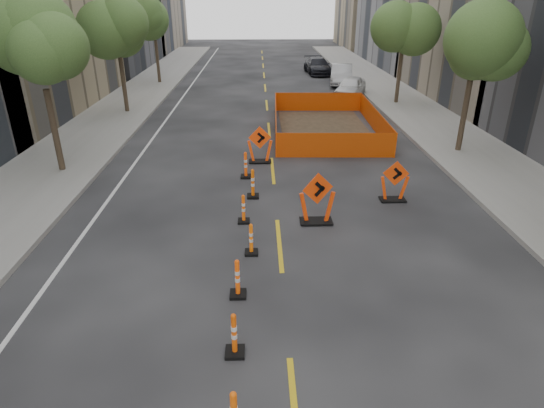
{
  "coord_description": "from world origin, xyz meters",
  "views": [
    {
      "loc": [
        -0.56,
        -7.29,
        6.47
      ],
      "look_at": [
        -0.2,
        4.35,
        1.1
      ],
      "focal_mm": 30.0,
      "sensor_mm": 36.0,
      "label": 1
    }
  ],
  "objects_px": {
    "channelizer_3": "(237,278)",
    "channelizer_5": "(243,209)",
    "channelizer_4": "(251,239)",
    "chevron_sign_left": "(260,145)",
    "channelizer_6": "(253,183)",
    "channelizer_7": "(246,165)",
    "parked_car_near": "(351,87)",
    "parked_car_far": "(318,66)",
    "chevron_sign_right": "(395,181)",
    "channelizer_2": "(234,334)",
    "parked_car_mid": "(341,75)",
    "chevron_sign_center": "(317,198)"
  },
  "relations": [
    {
      "from": "channelizer_6",
      "to": "channelizer_7",
      "type": "relative_size",
      "value": 1.01
    },
    {
      "from": "parked_car_near",
      "to": "channelizer_2",
      "type": "bearing_deg",
      "value": -83.11
    },
    {
      "from": "chevron_sign_left",
      "to": "chevron_sign_right",
      "type": "bearing_deg",
      "value": -47.69
    },
    {
      "from": "chevron_sign_right",
      "to": "parked_car_near",
      "type": "height_order",
      "value": "chevron_sign_right"
    },
    {
      "from": "channelizer_6",
      "to": "chevron_sign_left",
      "type": "relative_size",
      "value": 0.67
    },
    {
      "from": "channelizer_2",
      "to": "channelizer_4",
      "type": "relative_size",
      "value": 1.06
    },
    {
      "from": "channelizer_2",
      "to": "parked_car_far",
      "type": "height_order",
      "value": "parked_car_far"
    },
    {
      "from": "channelizer_6",
      "to": "chevron_sign_right",
      "type": "distance_m",
      "value": 4.85
    },
    {
      "from": "channelizer_7",
      "to": "parked_car_near",
      "type": "distance_m",
      "value": 16.63
    },
    {
      "from": "channelizer_5",
      "to": "parked_car_mid",
      "type": "relative_size",
      "value": 0.2
    },
    {
      "from": "channelizer_7",
      "to": "parked_car_mid",
      "type": "relative_size",
      "value": 0.23
    },
    {
      "from": "parked_car_far",
      "to": "chevron_sign_right",
      "type": "bearing_deg",
      "value": -96.56
    },
    {
      "from": "channelizer_4",
      "to": "chevron_sign_left",
      "type": "bearing_deg",
      "value": 87.8
    },
    {
      "from": "chevron_sign_center",
      "to": "parked_car_near",
      "type": "distance_m",
      "value": 19.62
    },
    {
      "from": "channelizer_3",
      "to": "channelizer_5",
      "type": "xyz_separation_m",
      "value": [
        0.04,
        3.83,
        -0.03
      ]
    },
    {
      "from": "channelizer_2",
      "to": "chevron_sign_left",
      "type": "xyz_separation_m",
      "value": [
        0.57,
        11.32,
        0.3
      ]
    },
    {
      "from": "chevron_sign_left",
      "to": "chevron_sign_right",
      "type": "distance_m",
      "value": 6.12
    },
    {
      "from": "channelizer_6",
      "to": "chevron_sign_center",
      "type": "bearing_deg",
      "value": -45.48
    },
    {
      "from": "chevron_sign_center",
      "to": "parked_car_far",
      "type": "height_order",
      "value": "chevron_sign_center"
    },
    {
      "from": "channelizer_4",
      "to": "chevron_sign_right",
      "type": "distance_m",
      "value": 5.92
    },
    {
      "from": "channelizer_3",
      "to": "chevron_sign_left",
      "type": "height_order",
      "value": "chevron_sign_left"
    },
    {
      "from": "channelizer_2",
      "to": "chevron_sign_left",
      "type": "relative_size",
      "value": 0.62
    },
    {
      "from": "channelizer_5",
      "to": "parked_car_mid",
      "type": "height_order",
      "value": "parked_car_mid"
    },
    {
      "from": "channelizer_6",
      "to": "chevron_sign_left",
      "type": "bearing_deg",
      "value": 85.76
    },
    {
      "from": "channelizer_6",
      "to": "chevron_sign_right",
      "type": "bearing_deg",
      "value": -5.08
    },
    {
      "from": "channelizer_3",
      "to": "channelizer_5",
      "type": "bearing_deg",
      "value": 89.45
    },
    {
      "from": "chevron_sign_left",
      "to": "chevron_sign_center",
      "type": "xyz_separation_m",
      "value": [
        1.71,
        -5.68,
        0.05
      ]
    },
    {
      "from": "channelizer_4",
      "to": "parked_car_mid",
      "type": "height_order",
      "value": "parked_car_mid"
    },
    {
      "from": "channelizer_2",
      "to": "chevron_sign_right",
      "type": "relative_size",
      "value": 0.67
    },
    {
      "from": "channelizer_7",
      "to": "chevron_sign_center",
      "type": "distance_m",
      "value": 4.55
    },
    {
      "from": "channelizer_4",
      "to": "channelizer_5",
      "type": "bearing_deg",
      "value": 97.68
    },
    {
      "from": "chevron_sign_center",
      "to": "parked_car_far",
      "type": "bearing_deg",
      "value": 63.8
    },
    {
      "from": "chevron_sign_left",
      "to": "parked_car_near",
      "type": "height_order",
      "value": "chevron_sign_left"
    },
    {
      "from": "channelizer_3",
      "to": "channelizer_4",
      "type": "distance_m",
      "value": 1.94
    },
    {
      "from": "channelizer_3",
      "to": "channelizer_7",
      "type": "height_order",
      "value": "channelizer_7"
    },
    {
      "from": "channelizer_5",
      "to": "parked_car_near",
      "type": "relative_size",
      "value": 0.23
    },
    {
      "from": "channelizer_4",
      "to": "parked_car_near",
      "type": "bearing_deg",
      "value": 72.36
    },
    {
      "from": "channelizer_3",
      "to": "parked_car_near",
      "type": "relative_size",
      "value": 0.24
    },
    {
      "from": "channelizer_5",
      "to": "channelizer_7",
      "type": "bearing_deg",
      "value": 90.23
    },
    {
      "from": "chevron_sign_left",
      "to": "parked_car_far",
      "type": "bearing_deg",
      "value": 71.53
    },
    {
      "from": "chevron_sign_right",
      "to": "parked_car_far",
      "type": "relative_size",
      "value": 0.3
    },
    {
      "from": "chevron_sign_left",
      "to": "channelizer_7",
      "type": "bearing_deg",
      "value": -113.54
    },
    {
      "from": "channelizer_7",
      "to": "parked_car_near",
      "type": "height_order",
      "value": "parked_car_near"
    },
    {
      "from": "parked_car_near",
      "to": "parked_car_far",
      "type": "relative_size",
      "value": 0.86
    },
    {
      "from": "channelizer_3",
      "to": "parked_car_far",
      "type": "distance_m",
      "value": 33.54
    },
    {
      "from": "chevron_sign_center",
      "to": "parked_car_mid",
      "type": "height_order",
      "value": "chevron_sign_center"
    },
    {
      "from": "channelizer_6",
      "to": "channelizer_5",
      "type": "bearing_deg",
      "value": -98.16
    },
    {
      "from": "parked_car_near",
      "to": "parked_car_far",
      "type": "xyz_separation_m",
      "value": [
        -1.02,
        10.22,
        -0.0
      ]
    },
    {
      "from": "channelizer_5",
      "to": "chevron_sign_center",
      "type": "xyz_separation_m",
      "value": [
        2.26,
        -0.1,
        0.37
      ]
    },
    {
      "from": "channelizer_4",
      "to": "parked_car_mid",
      "type": "xyz_separation_m",
      "value": [
        6.84,
        25.82,
        0.3
      ]
    }
  ]
}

